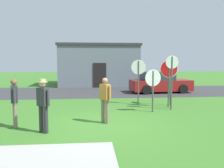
% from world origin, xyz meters
% --- Properties ---
extents(ground_plane, '(80.00, 80.00, 0.00)m').
position_xyz_m(ground_plane, '(0.00, 0.00, 0.00)').
color(ground_plane, '#3D7528').
extents(street_asphalt, '(60.00, 6.40, 0.01)m').
position_xyz_m(street_asphalt, '(0.00, 9.15, 0.00)').
color(street_asphalt, '#38383A').
rests_on(street_asphalt, ground).
extents(concrete_path, '(3.20, 2.40, 0.01)m').
position_xyz_m(concrete_path, '(-1.38, -3.07, 0.00)').
color(concrete_path, '#ADAAA3').
rests_on(concrete_path, ground).
extents(building_background, '(7.29, 5.42, 3.79)m').
position_xyz_m(building_background, '(0.46, 14.43, 1.90)').
color(building_background, slate).
rests_on(building_background, ground).
extents(parked_car_on_street, '(4.43, 2.28, 1.51)m').
position_xyz_m(parked_car_on_street, '(4.67, 8.40, 0.69)').
color(parked_car_on_street, maroon).
rests_on(parked_car_on_street, ground).
extents(stop_sign_nearest, '(0.77, 0.07, 2.35)m').
position_xyz_m(stop_sign_nearest, '(2.16, 3.86, 1.61)').
color(stop_sign_nearest, '#474C4C').
rests_on(stop_sign_nearest, ground).
extents(stop_sign_leaning_left, '(0.89, 0.07, 2.36)m').
position_xyz_m(stop_sign_leaning_left, '(3.48, 2.93, 1.63)').
color(stop_sign_leaning_left, '#474C4C').
rests_on(stop_sign_leaning_left, ground).
extents(stop_sign_tallest, '(0.61, 0.07, 2.55)m').
position_xyz_m(stop_sign_tallest, '(3.43, 2.38, 1.68)').
color(stop_sign_tallest, '#474C4C').
rests_on(stop_sign_tallest, ground).
extents(stop_sign_rear_left, '(0.74, 0.15, 1.92)m').
position_xyz_m(stop_sign_rear_left, '(2.42, 1.95, 1.30)').
color(stop_sign_rear_left, '#474C4C').
rests_on(stop_sign_rear_left, ground).
extents(stop_sign_far_back, '(0.16, 0.63, 2.53)m').
position_xyz_m(stop_sign_far_back, '(3.73, 3.45, 1.68)').
color(stop_sign_far_back, '#474C4C').
rests_on(stop_sign_far_back, ground).
extents(person_near_signs, '(0.47, 0.39, 1.74)m').
position_xyz_m(person_near_signs, '(-1.88, -0.77, 0.98)').
color(person_near_signs, '#2D2D33').
rests_on(person_near_signs, ground).
extents(person_in_blue, '(0.41, 0.45, 1.69)m').
position_xyz_m(person_in_blue, '(0.16, 0.23, 0.95)').
color(person_in_blue, '#7A6B56').
rests_on(person_in_blue, ground).
extents(person_with_sunhat, '(0.31, 0.55, 1.69)m').
position_xyz_m(person_with_sunhat, '(-2.97, -0.07, 0.95)').
color(person_with_sunhat, '#7A6B56').
rests_on(person_with_sunhat, ground).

